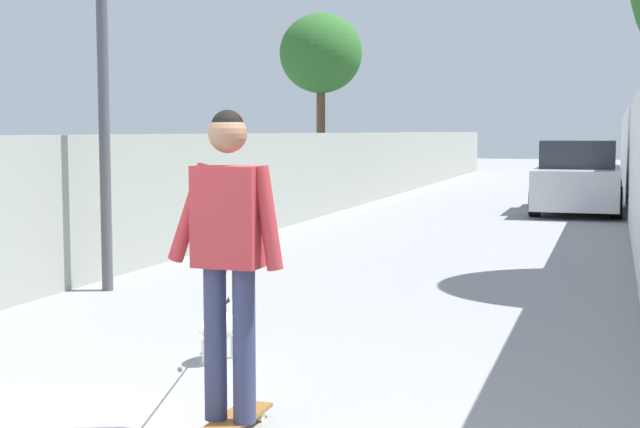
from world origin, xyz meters
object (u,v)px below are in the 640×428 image
(tree_left_mid, at_px, (321,55))
(skateboard, at_px, (230,423))
(car_near, at_px, (578,179))
(person_skateboarder, at_px, (229,240))
(dog, at_px, (221,325))
(lamp_post, at_px, (102,4))

(tree_left_mid, distance_m, skateboard, 19.01)
(car_near, bearing_deg, person_skateboarder, 175.02)
(skateboard, distance_m, car_near, 15.52)
(tree_left_mid, xyz_separation_m, dog, (-16.37, -4.49, -3.43))
(person_skateboarder, xyz_separation_m, car_near, (15.45, -1.35, -0.41))
(dog, relative_size, car_near, 0.45)
(tree_left_mid, relative_size, person_skateboarder, 2.69)
(person_skateboarder, relative_size, car_near, 0.43)
(lamp_post, relative_size, skateboard, 5.64)
(tree_left_mid, height_order, skateboard, tree_left_mid)
(lamp_post, distance_m, car_near, 12.60)
(lamp_post, bearing_deg, dog, -134.62)
(skateboard, xyz_separation_m, car_near, (15.45, -1.35, 0.65))
(skateboard, relative_size, car_near, 0.20)
(lamp_post, xyz_separation_m, dog, (-2.40, -2.43, -2.81))
(lamp_post, distance_m, skateboard, 5.89)
(person_skateboarder, relative_size, dog, 0.96)
(tree_left_mid, xyz_separation_m, person_skateboarder, (-17.91, -5.24, -2.58))
(skateboard, relative_size, dog, 0.44)
(car_near, bearing_deg, tree_left_mid, 69.54)
(tree_left_mid, bearing_deg, lamp_post, -171.62)
(lamp_post, height_order, car_near, lamp_post)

